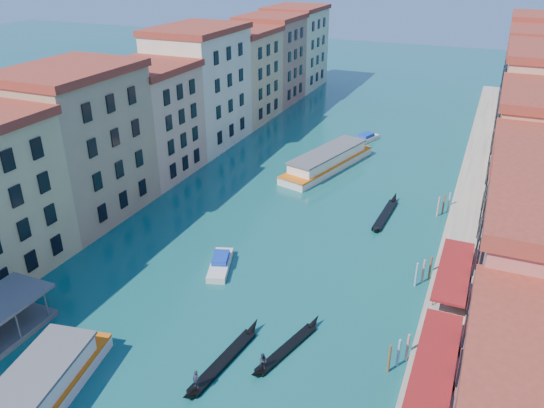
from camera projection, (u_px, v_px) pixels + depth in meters
The scene contains 11 objects.
left_bank_palazzos at pixel (182, 100), 90.15m from camera, with size 12.80×128.40×21.00m.
right_bank_palazzos at pixel (543, 142), 70.71m from camera, with size 12.80×128.40×21.00m.
quay at pixel (469, 194), 77.57m from camera, with size 4.00×140.00×1.00m, color gray.
restaurant_awnings at pixel (433, 373), 41.65m from camera, with size 3.20×44.55×3.12m.
mooring_poles_right at pixel (404, 335), 48.27m from camera, with size 1.44×54.24×3.20m.
vaporetto_far at pixel (328, 160), 87.38m from camera, with size 10.20×21.64×3.14m.
gondola_fore at pixel (223, 360), 46.65m from camera, with size 2.43×11.81×2.36m.
gondola_right at pixel (285, 348), 47.99m from camera, with size 3.63×10.31×2.10m.
gondola_far at pixel (386, 214), 72.32m from camera, with size 1.55×12.46×1.76m.
motorboat_mid at pixel (220, 263), 60.60m from camera, with size 4.07×6.92×1.37m.
motorboat_far at pixel (365, 139), 99.97m from camera, with size 4.36×7.23×1.43m.
Camera 1 is at (22.92, -11.06, 33.16)m, focal length 35.00 mm.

